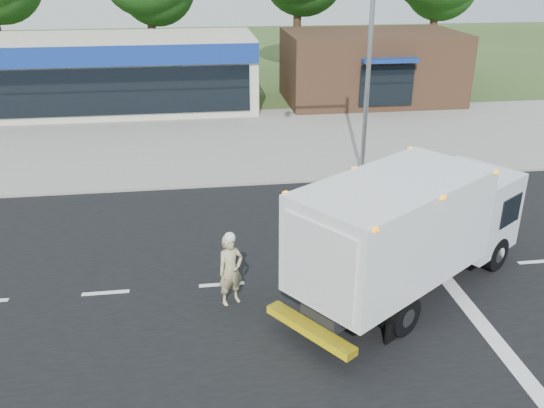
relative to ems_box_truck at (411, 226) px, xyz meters
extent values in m
plane|color=#385123|center=(-1.67, 0.99, -1.91)|extent=(120.00, 120.00, 0.00)
cube|color=black|center=(-1.67, 0.99, -1.91)|extent=(60.00, 14.00, 0.02)
cube|color=gray|center=(-1.67, 9.19, -1.85)|extent=(60.00, 2.40, 0.12)
cube|color=gray|center=(-1.67, 14.99, -1.90)|extent=(60.00, 9.00, 0.02)
cube|color=silver|center=(-7.67, 0.99, -1.89)|extent=(1.20, 0.15, 0.01)
cube|color=silver|center=(-4.67, 0.99, -1.89)|extent=(1.20, 0.15, 0.01)
cube|color=silver|center=(-1.67, 0.99, -1.89)|extent=(1.20, 0.15, 0.01)
cube|color=silver|center=(1.33, 0.99, -1.89)|extent=(1.20, 0.15, 0.01)
cube|color=silver|center=(4.33, 0.99, -1.89)|extent=(1.20, 0.15, 0.01)
cube|color=silver|center=(1.33, -2.01, -1.89)|extent=(0.40, 7.00, 0.01)
cube|color=black|center=(-0.67, -0.47, -1.21)|extent=(4.71, 3.70, 0.35)
cube|color=silver|center=(2.27, 1.57, -0.35)|extent=(2.89, 2.93, 2.12)
cube|color=black|center=(3.05, 2.12, -0.15)|extent=(1.21, 1.66, 0.91)
cube|color=white|center=(-0.67, -0.47, 0.20)|extent=(5.52, 4.86, 2.37)
cube|color=silver|center=(-2.76, -1.91, 0.15)|extent=(1.20, 1.69, 1.91)
cube|color=yellow|center=(-2.91, -2.01, -1.36)|extent=(1.67, 2.19, 0.18)
cube|color=orange|center=(-0.67, -0.47, 1.36)|extent=(5.37, 4.77, 0.08)
cylinder|color=black|center=(1.76, 2.39, -1.43)|extent=(0.97, 0.80, 0.97)
cylinder|color=black|center=(2.85, 0.81, -1.43)|extent=(0.97, 0.80, 0.97)
cylinder|color=black|center=(-1.83, -0.04, -1.43)|extent=(0.97, 0.80, 0.97)
cylinder|color=black|center=(-0.68, -1.70, -1.43)|extent=(0.97, 0.80, 0.97)
imported|color=tan|center=(-4.47, 0.13, -0.99)|extent=(0.80, 0.69, 1.85)
sphere|color=white|center=(-4.47, 0.13, -0.09)|extent=(0.28, 0.28, 0.28)
cube|color=beige|center=(-10.67, 20.99, 0.09)|extent=(18.00, 6.00, 4.00)
cube|color=navy|center=(-10.67, 17.94, 1.49)|extent=(18.00, 0.30, 1.00)
cube|color=black|center=(-10.67, 17.94, -0.31)|extent=(17.00, 0.12, 2.40)
cube|color=#382316|center=(5.33, 20.99, 0.09)|extent=(10.00, 6.00, 4.00)
cube|color=navy|center=(5.33, 17.89, 0.99)|extent=(3.00, 1.20, 0.20)
cube|color=black|center=(5.33, 17.94, -0.41)|extent=(3.00, 0.12, 2.20)
cylinder|color=gray|center=(1.33, 8.59, 2.09)|extent=(0.18, 0.18, 8.00)
cylinder|color=#332114|center=(-7.67, 28.99, 1.52)|extent=(0.56, 0.56, 6.86)
cylinder|color=#332114|center=(2.33, 28.99, 2.01)|extent=(0.56, 0.56, 7.84)
cylinder|color=#332114|center=(12.33, 28.99, 1.59)|extent=(0.56, 0.56, 7.00)
camera|label=1|loc=(-5.15, -12.19, 6.12)|focal=38.00mm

